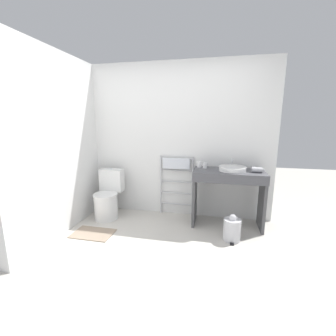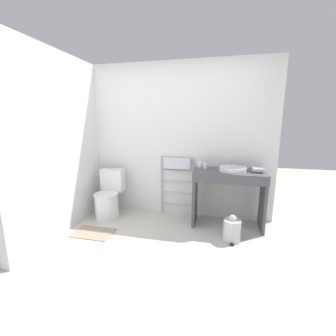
# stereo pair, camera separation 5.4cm
# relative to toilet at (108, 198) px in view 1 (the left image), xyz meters

# --- Properties ---
(ground_plane) EXTENTS (12.00, 12.00, 0.00)m
(ground_plane) POSITION_rel_toilet_xyz_m (1.06, -1.16, -0.32)
(ground_plane) COLOR beige
(wall_back) EXTENTS (3.04, 0.12, 2.45)m
(wall_back) POSITION_rel_toilet_xyz_m (1.06, 0.43, 0.91)
(wall_back) COLOR white
(wall_back) RESTS_ON ground_plane
(wall_side) EXTENTS (0.12, 2.26, 2.45)m
(wall_side) POSITION_rel_toilet_xyz_m (-0.40, -0.40, 0.91)
(wall_side) COLOR white
(wall_side) RESTS_ON ground_plane
(toilet) EXTENTS (0.38, 0.53, 0.77)m
(toilet) POSITION_rel_toilet_xyz_m (0.00, 0.00, 0.00)
(toilet) COLOR white
(toilet) RESTS_ON ground_plane
(towel_radiator) EXTENTS (0.56, 0.06, 0.99)m
(towel_radiator) POSITION_rel_toilet_xyz_m (1.07, 0.32, 0.40)
(towel_radiator) COLOR silver
(towel_radiator) RESTS_ON ground_plane
(vanity_counter) EXTENTS (1.01, 0.50, 0.85)m
(vanity_counter) POSITION_rel_toilet_xyz_m (1.89, 0.08, 0.26)
(vanity_counter) COLOR #4C4C51
(vanity_counter) RESTS_ON ground_plane
(sink_basin) EXTENTS (0.38, 0.38, 0.06)m
(sink_basin) POSITION_rel_toilet_xyz_m (1.93, 0.08, 0.56)
(sink_basin) COLOR white
(sink_basin) RESTS_ON vanity_counter
(faucet) EXTENTS (0.02, 0.10, 0.14)m
(faucet) POSITION_rel_toilet_xyz_m (1.93, 0.29, 0.62)
(faucet) COLOR silver
(faucet) RESTS_ON vanity_counter
(cup_near_wall) EXTENTS (0.07, 0.07, 0.09)m
(cup_near_wall) POSITION_rel_toilet_xyz_m (1.45, 0.24, 0.57)
(cup_near_wall) COLOR white
(cup_near_wall) RESTS_ON vanity_counter
(cup_near_edge) EXTENTS (0.07, 0.07, 0.08)m
(cup_near_edge) POSITION_rel_toilet_xyz_m (1.54, 0.18, 0.57)
(cup_near_edge) COLOR white
(cup_near_edge) RESTS_ON vanity_counter
(hair_dryer) EXTENTS (0.18, 0.18, 0.07)m
(hair_dryer) POSITION_rel_toilet_xyz_m (2.26, 0.06, 0.56)
(hair_dryer) COLOR #B7B7BC
(hair_dryer) RESTS_ON vanity_counter
(trash_bin) EXTENTS (0.23, 0.26, 0.36)m
(trash_bin) POSITION_rel_toilet_xyz_m (1.94, -0.35, -0.16)
(trash_bin) COLOR silver
(trash_bin) RESTS_ON ground_plane
(bath_mat) EXTENTS (0.56, 0.36, 0.01)m
(bath_mat) POSITION_rel_toilet_xyz_m (0.06, -0.59, -0.31)
(bath_mat) COLOR gray
(bath_mat) RESTS_ON ground_plane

